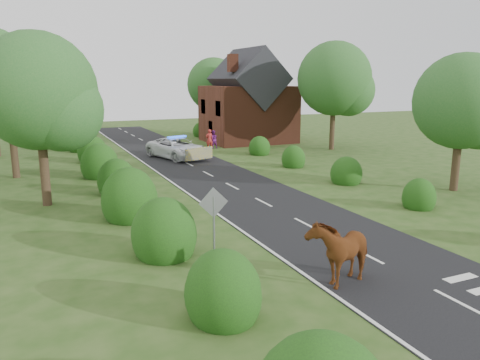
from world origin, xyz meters
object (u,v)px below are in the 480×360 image
police_van (177,148)px  pedestrian_red (209,139)px  cow (339,254)px  road_sign (214,212)px  pedestrian_purple (213,139)px

police_van → pedestrian_red: size_ratio=3.54×
cow → pedestrian_red: size_ratio=1.33×
road_sign → cow: 4.44m
cow → pedestrian_red: 28.45m
cow → pedestrian_purple: size_ratio=1.46×
cow → road_sign: bearing=-159.3°
pedestrian_red → pedestrian_purple: 0.64m
pedestrian_red → pedestrian_purple: pedestrian_red is taller
road_sign → pedestrian_purple: bearing=69.0°
road_sign → pedestrian_red: size_ratio=1.40×
cow → pedestrian_purple: 28.94m
police_van → pedestrian_purple: (4.54, 3.90, 0.01)m
road_sign → police_van: size_ratio=0.40×
pedestrian_purple → pedestrian_red: bearing=42.0°
police_van → pedestrian_purple: 5.98m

